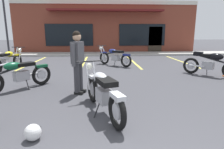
% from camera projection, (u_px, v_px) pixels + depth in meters
% --- Properties ---
extents(ground_plane, '(80.00, 80.00, 0.00)m').
position_uv_depth(ground_plane, '(116.00, 88.00, 5.77)').
color(ground_plane, '#3D3D42').
extents(sidewalk_kerb, '(22.00, 1.80, 0.14)m').
position_uv_depth(sidewalk_kerb, '(107.00, 54.00, 14.34)').
color(sidewalk_kerb, '#A8A59E').
rests_on(sidewalk_kerb, ground_plane).
extents(brick_storefront_building, '(14.50, 7.01, 4.08)m').
position_uv_depth(brick_storefront_building, '(105.00, 28.00, 18.03)').
color(brick_storefront_building, brown).
rests_on(brick_storefront_building, ground_plane).
extents(painted_stall_lines, '(8.49, 4.80, 0.01)m').
position_uv_depth(painted_stall_lines, '(109.00, 62.00, 10.84)').
color(painted_stall_lines, '#DBCC4C').
rests_on(painted_stall_lines, ground_plane).
extents(motorcycle_foreground_classic, '(1.01, 2.04, 0.98)m').
position_uv_depth(motorcycle_foreground_classic, '(102.00, 91.00, 3.87)').
color(motorcycle_foreground_classic, black).
rests_on(motorcycle_foreground_classic, ground_plane).
extents(motorcycle_red_sportbike, '(1.62, 1.68, 0.98)m').
position_uv_depth(motorcycle_red_sportbike, '(214.00, 63.00, 7.13)').
color(motorcycle_red_sportbike, black).
rests_on(motorcycle_red_sportbike, ground_plane).
extents(motorcycle_black_cruiser, '(0.74, 2.10, 0.98)m').
position_uv_depth(motorcycle_black_cruiser, '(8.00, 60.00, 8.25)').
color(motorcycle_black_cruiser, black).
rests_on(motorcycle_black_cruiser, ground_plane).
extents(motorcycle_silver_naked, '(1.65, 1.65, 0.98)m').
position_uv_depth(motorcycle_silver_naked, '(114.00, 56.00, 9.56)').
color(motorcycle_silver_naked, black).
rests_on(motorcycle_silver_naked, ground_plane).
extents(motorcycle_blue_standard, '(1.60, 1.70, 0.98)m').
position_uv_depth(motorcycle_blue_standard, '(18.00, 74.00, 5.45)').
color(motorcycle_blue_standard, black).
rests_on(motorcycle_blue_standard, ground_plane).
extents(person_in_shorts_foreground, '(0.37, 0.60, 1.68)m').
position_uv_depth(person_in_shorts_foreground, '(78.00, 59.00, 5.05)').
color(person_in_shorts_foreground, black).
rests_on(person_in_shorts_foreground, ground_plane).
extents(helmet_on_pavement, '(0.26, 0.26, 0.26)m').
position_uv_depth(helmet_on_pavement, '(33.00, 132.00, 2.93)').
color(helmet_on_pavement, silver).
rests_on(helmet_on_pavement, ground_plane).
extents(parking_lot_lamp_post, '(0.24, 0.76, 4.60)m').
position_uv_depth(parking_lot_lamp_post, '(3.00, 10.00, 12.13)').
color(parking_lot_lamp_post, '#2D2D33').
rests_on(parking_lot_lamp_post, ground_plane).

